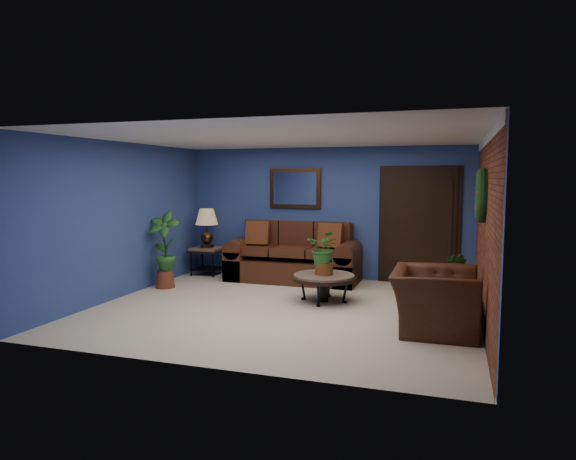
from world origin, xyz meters
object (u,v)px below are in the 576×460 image
(sofa, at_px, (295,261))
(side_chair, at_px, (325,253))
(end_table, at_px, (207,254))
(coffee_table, at_px, (324,278))
(table_lamp, at_px, (207,223))
(armchair, at_px, (435,300))

(sofa, xyz_separation_m, side_chair, (0.57, 0.03, 0.17))
(sofa, height_order, end_table, sofa)
(coffee_table, xyz_separation_m, table_lamp, (-2.75, 1.46, 0.66))
(end_table, height_order, side_chair, side_chair)
(sofa, distance_m, armchair, 3.66)
(table_lamp, distance_m, armchair, 5.14)
(sofa, height_order, armchair, sofa)
(coffee_table, relative_size, side_chair, 1.07)
(armchair, bearing_deg, end_table, 60.13)
(sofa, relative_size, coffee_table, 2.44)
(end_table, distance_m, side_chair, 2.39)
(armchair, bearing_deg, table_lamp, 60.13)
(coffee_table, relative_size, table_lamp, 1.34)
(sofa, height_order, side_chair, sofa)
(sofa, bearing_deg, end_table, -178.68)
(sofa, distance_m, coffee_table, 1.77)
(side_chair, distance_m, armchair, 3.29)
(sofa, relative_size, side_chair, 2.61)
(armchair, bearing_deg, side_chair, 38.28)
(coffee_table, distance_m, table_lamp, 3.18)
(side_chair, xyz_separation_m, armchair, (2.06, -2.56, -0.14))
(coffee_table, distance_m, side_chair, 1.57)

